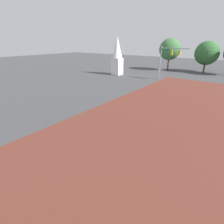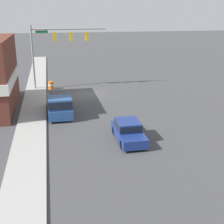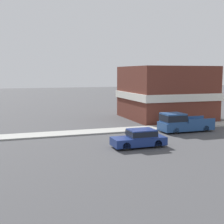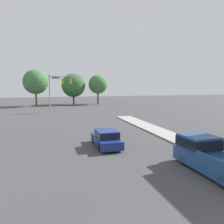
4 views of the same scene
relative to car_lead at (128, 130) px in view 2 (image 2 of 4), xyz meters
The scene contains 6 objects.
ground_plane 13.76m from the car_lead, 83.94° to the right, with size 200.00×200.00×0.00m, color #424244.
sidewalk_curb 15.44m from the car_lead, 62.38° to the right, with size 2.40×60.00×0.14m.
near_signal_assembly 18.36m from the car_lead, 75.95° to the right, with size 8.79×0.49×7.53m.
car_lead is the anchor object (origin of this frame).
pickup_truck_parked 8.15m from the car_lead, 54.80° to the right, with size 2.11×5.53×1.95m.
construction_barrel 17.68m from the car_lead, 72.38° to the right, with size 0.62×0.62×0.95m.
Camera 2 is at (3.93, 34.31, 9.21)m, focal length 50.00 mm.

